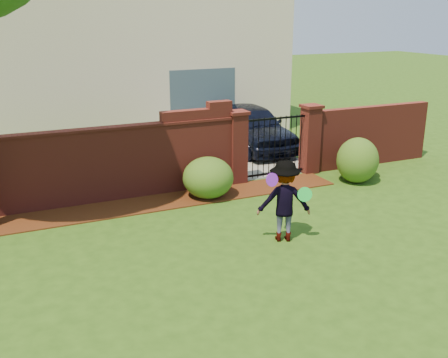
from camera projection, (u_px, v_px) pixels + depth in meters
name	position (u px, v px, depth m)	size (l,w,h in m)	color
ground	(212.00, 264.00, 9.27)	(80.00, 80.00, 0.01)	#274912
mulch_bed	(115.00, 209.00, 11.79)	(11.10, 1.08, 0.03)	#39190A
brick_wall	(59.00, 168.00, 11.67)	(8.70, 0.31, 2.16)	maroon
brick_wall_return	(369.00, 136.00, 15.07)	(4.00, 0.25, 1.70)	maroon
pillar_left	(237.00, 147.00, 13.39)	(0.50, 0.50, 1.88)	maroon
pillar_right	(310.00, 139.00, 14.25)	(0.50, 0.50, 1.88)	maroon
iron_gate	(275.00, 146.00, 13.85)	(1.78, 0.03, 1.60)	black
driveway	(215.00, 144.00, 17.58)	(3.20, 8.00, 0.01)	gray
house	(108.00, 43.00, 19.12)	(12.40, 6.40, 6.30)	beige
car	(255.00, 128.00, 16.64)	(1.70, 4.23, 1.44)	black
shrub_left	(208.00, 178.00, 12.42)	(1.21, 1.21, 0.99)	#275218
shrub_middle	(358.00, 160.00, 13.52)	(1.08, 1.08, 1.18)	#275218
shrub_right	(360.00, 161.00, 14.02)	(0.97, 0.97, 0.86)	#275218
man	(284.00, 201.00, 9.99)	(1.03, 0.59, 1.60)	gray
frisbee_purple	(272.00, 180.00, 9.57)	(0.25, 0.25, 0.02)	purple
frisbee_green	(305.00, 194.00, 9.83)	(0.28, 0.28, 0.03)	#1CD545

